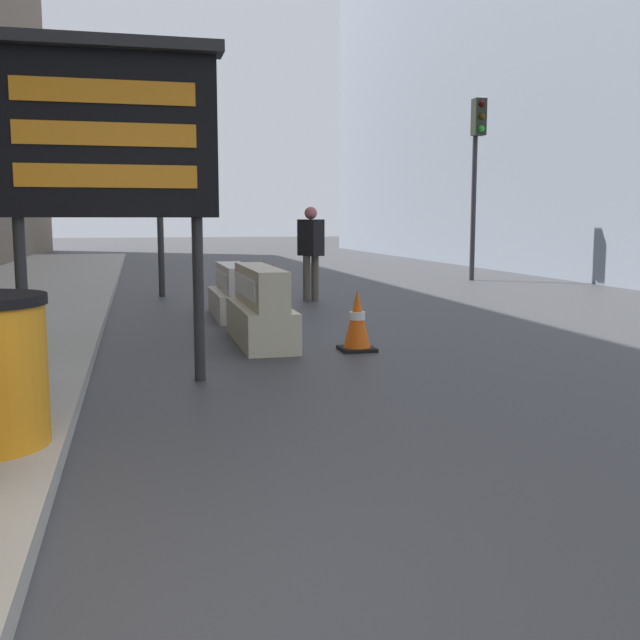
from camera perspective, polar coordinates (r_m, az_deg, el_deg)
message_board at (r=6.84m, az=-15.95°, el=13.45°), size 1.99×0.36×2.97m
jersey_barrier_cream at (r=8.93m, az=-4.57°, el=0.80°), size 0.58×2.00×0.91m
jersey_barrier_white at (r=11.32m, az=-6.52°, el=1.97°), size 0.64×1.82×0.79m
traffic_cone_near at (r=12.82m, az=-6.54°, el=2.59°), size 0.39×0.39×0.70m
traffic_cone_mid at (r=12.85m, az=-3.61°, el=2.71°), size 0.41×0.41×0.73m
traffic_cone_far at (r=8.38m, az=2.85°, el=-0.08°), size 0.39×0.39×0.69m
traffic_light_near_curb at (r=14.59m, az=-12.25°, el=13.69°), size 0.28×0.44×4.20m
traffic_light_far_side at (r=18.43m, az=11.86°, el=12.52°), size 0.28×0.44×4.25m
pedestrian_worker at (r=13.48m, az=-0.71°, el=5.69°), size 0.44×0.52×1.69m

